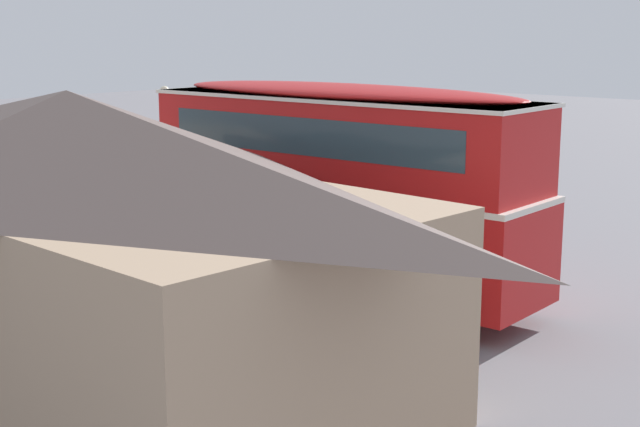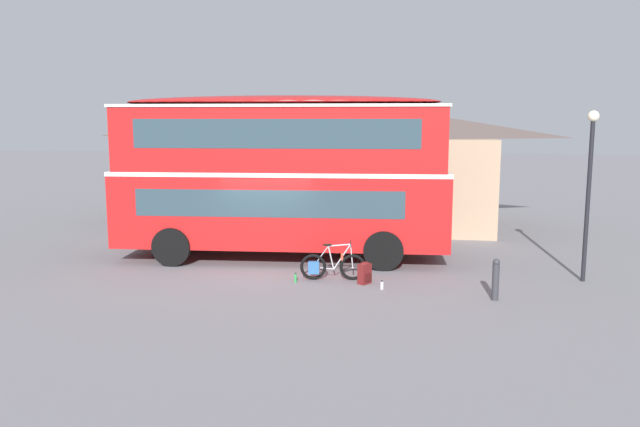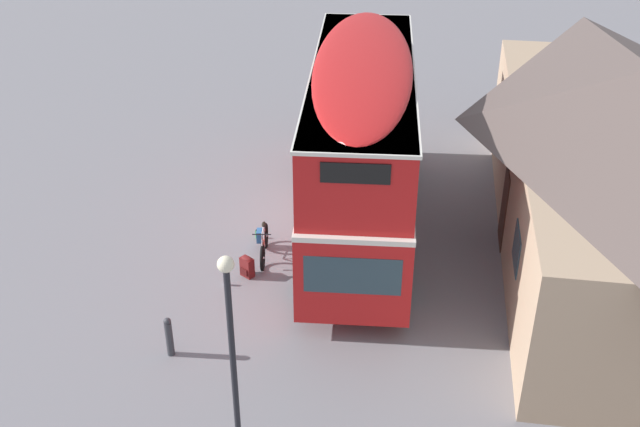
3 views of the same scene
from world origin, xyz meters
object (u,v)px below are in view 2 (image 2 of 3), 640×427
(touring_bicycle, at_px, (331,266))
(kerb_bollard, at_px, (496,279))
(backpack_on_ground, at_px, (365,272))
(water_bottle_clear_plastic, at_px, (382,285))
(street_lamp, at_px, (589,176))
(double_decker_bus, at_px, (282,170))
(water_bottle_green_metal, at_px, (295,278))

(touring_bicycle, distance_m, kerb_bollard, 4.16)
(backpack_on_ground, distance_m, kerb_bollard, 3.24)
(water_bottle_clear_plastic, height_order, street_lamp, street_lamp)
(backpack_on_ground, bearing_deg, street_lamp, 9.51)
(water_bottle_clear_plastic, height_order, kerb_bollard, kerb_bollard)
(water_bottle_clear_plastic, xyz_separation_m, street_lamp, (5.11, 1.39, 2.60))
(double_decker_bus, relative_size, water_bottle_green_metal, 38.85)
(double_decker_bus, xyz_separation_m, water_bottle_clear_plastic, (3.02, -3.04, -2.54))
(backpack_on_ground, height_order, kerb_bollard, kerb_bollard)
(water_bottle_clear_plastic, relative_size, street_lamp, 0.05)
(water_bottle_clear_plastic, bearing_deg, double_decker_bus, 134.81)
(touring_bicycle, bearing_deg, double_decker_bus, 125.94)
(double_decker_bus, distance_m, kerb_bollard, 7.04)
(touring_bicycle, xyz_separation_m, water_bottle_green_metal, (-0.86, -0.35, -0.25))
(touring_bicycle, relative_size, kerb_bollard, 1.75)
(water_bottle_clear_plastic, xyz_separation_m, water_bottle_green_metal, (-2.20, 0.37, 0.02))
(backpack_on_ground, bearing_deg, water_bottle_green_metal, -177.08)
(touring_bicycle, height_order, water_bottle_green_metal, touring_bicycle)
(street_lamp, bearing_deg, backpack_on_ground, -170.49)
(water_bottle_green_metal, relative_size, kerb_bollard, 0.26)
(touring_bicycle, bearing_deg, backpack_on_ground, -16.07)
(touring_bicycle, xyz_separation_m, water_bottle_clear_plastic, (1.34, -0.72, -0.27))
(water_bottle_green_metal, bearing_deg, double_decker_bus, 107.03)
(water_bottle_green_metal, bearing_deg, kerb_bollard, -11.58)
(double_decker_bus, relative_size, water_bottle_clear_plastic, 44.73)
(double_decker_bus, distance_m, water_bottle_green_metal, 3.76)
(double_decker_bus, xyz_separation_m, kerb_bollard, (5.62, -3.65, -2.14))
(water_bottle_clear_plastic, bearing_deg, water_bottle_green_metal, 170.39)
(double_decker_bus, height_order, kerb_bollard, double_decker_bus)
(water_bottle_green_metal, distance_m, street_lamp, 7.83)
(water_bottle_clear_plastic, bearing_deg, touring_bicycle, 151.73)
(kerb_bollard, bearing_deg, water_bottle_green_metal, 168.42)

